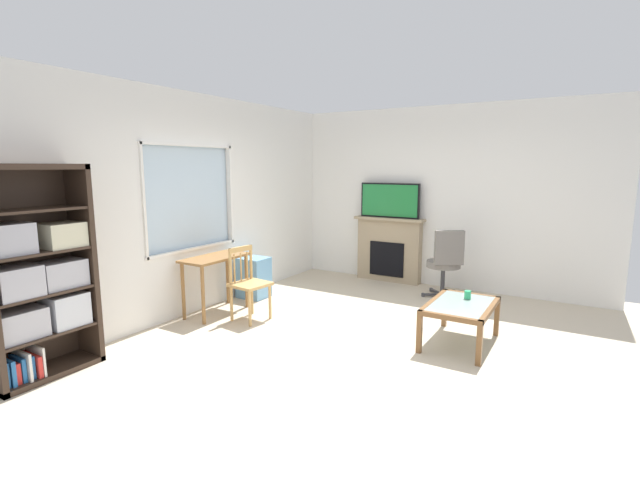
{
  "coord_description": "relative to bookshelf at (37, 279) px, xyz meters",
  "views": [
    {
      "loc": [
        -4.16,
        -1.99,
        1.87
      ],
      "look_at": [
        0.23,
        0.64,
        1.03
      ],
      "focal_mm": 25.32,
      "sensor_mm": 36.0,
      "label": 1
    }
  ],
  "objects": [
    {
      "name": "fireplace",
      "position": [
        4.79,
        -1.36,
        -0.36
      ],
      "size": [
        0.26,
        1.16,
        1.05
      ],
      "color": "tan",
      "rests_on": "ground"
    },
    {
      "name": "office_chair",
      "position": [
        4.26,
        -2.43,
        -0.33
      ],
      "size": [
        0.61,
        0.57,
        1.0
      ],
      "color": "slate",
      "rests_on": "ground"
    },
    {
      "name": "desk_under_window",
      "position": [
        2.09,
        -0.11,
        -0.28
      ],
      "size": [
        0.89,
        0.44,
        0.74
      ],
      "color": "olive",
      "rests_on": "ground"
    },
    {
      "name": "wooden_chair",
      "position": [
        2.11,
        -0.62,
        -0.42
      ],
      "size": [
        0.46,
        0.45,
        0.9
      ],
      "color": "tan",
      "rests_on": "ground"
    },
    {
      "name": "wall_back_with_window",
      "position": [
        2.15,
        0.24,
        0.49
      ],
      "size": [
        5.49,
        0.15,
        2.78
      ],
      "color": "white",
      "rests_on": "ground"
    },
    {
      "name": "sippy_cup",
      "position": [
        2.86,
        -3.07,
        -0.4
      ],
      "size": [
        0.07,
        0.07,
        0.09
      ],
      "primitive_type": "cylinder",
      "color": "#33B770",
      "rests_on": "coffee_table"
    },
    {
      "name": "wall_right",
      "position": [
        4.94,
        -2.14,
        0.5
      ],
      "size": [
        0.12,
        4.96,
        2.78
      ],
      "primitive_type": "cube",
      "color": "white",
      "rests_on": "ground"
    },
    {
      "name": "plastic_drawer_unit",
      "position": [
        2.9,
        -0.06,
        -0.6
      ],
      "size": [
        0.35,
        0.4,
        0.58
      ],
      "primitive_type": "cube",
      "color": "#72ADDB",
      "rests_on": "ground"
    },
    {
      "name": "ground",
      "position": [
        2.14,
        -2.14,
        -0.9
      ],
      "size": [
        6.49,
        5.76,
        0.02
      ],
      "primitive_type": "cube",
      "color": "beige"
    },
    {
      "name": "tv",
      "position": [
        4.77,
        -1.36,
        0.44
      ],
      "size": [
        0.06,
        0.99,
        0.56
      ],
      "color": "black",
      "rests_on": "fireplace"
    },
    {
      "name": "coffee_table",
      "position": [
        2.67,
        -3.05,
        -0.51
      ],
      "size": [
        0.95,
        0.63,
        0.45
      ],
      "color": "#8C9E99",
      "rests_on": "ground"
    },
    {
      "name": "bookshelf",
      "position": [
        0.0,
        0.0,
        0.0
      ],
      "size": [
        0.9,
        0.38,
        1.89
      ],
      "color": "#38281E",
      "rests_on": "ground"
    }
  ]
}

